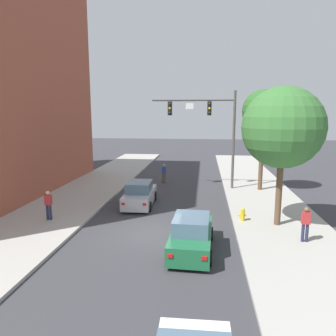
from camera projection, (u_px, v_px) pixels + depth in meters
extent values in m
plane|color=#38383D|center=(155.00, 234.00, 15.87)|extent=(120.00, 120.00, 0.00)
cube|color=#A8A59E|center=(32.00, 228.00, 16.59)|extent=(5.00, 60.00, 0.15)
cube|color=#A8A59E|center=(290.00, 239.00, 15.14)|extent=(5.00, 60.00, 0.15)
cylinder|color=#514C47|center=(234.00, 140.00, 24.44)|extent=(0.20, 0.20, 7.50)
cylinder|color=#514C47|center=(193.00, 100.00, 24.28)|extent=(6.31, 0.14, 0.14)
cube|color=black|center=(209.00, 108.00, 24.24)|extent=(0.32, 0.28, 1.05)
sphere|color=#2D2823|center=(210.00, 104.00, 24.04)|extent=(0.18, 0.18, 0.18)
sphere|color=yellow|center=(209.00, 108.00, 24.10)|extent=(0.18, 0.18, 0.18)
sphere|color=#2D2823|center=(209.00, 113.00, 24.15)|extent=(0.18, 0.18, 0.18)
cube|color=black|center=(170.00, 109.00, 24.58)|extent=(0.32, 0.28, 1.05)
sphere|color=#2D2823|center=(170.00, 104.00, 24.38)|extent=(0.18, 0.18, 0.18)
sphere|color=yellow|center=(170.00, 108.00, 24.44)|extent=(0.18, 0.18, 0.18)
sphere|color=#2D2823|center=(170.00, 113.00, 24.49)|extent=(0.18, 0.18, 0.18)
cube|color=white|center=(190.00, 106.00, 24.36)|extent=(0.60, 0.03, 0.44)
cube|color=#B7B7BC|center=(140.00, 197.00, 20.85)|extent=(1.83, 4.25, 0.80)
cube|color=slate|center=(139.00, 187.00, 20.58)|extent=(1.56, 2.05, 0.64)
cylinder|color=black|center=(132.00, 195.00, 22.24)|extent=(0.24, 0.65, 0.64)
cylinder|color=black|center=(155.00, 196.00, 22.11)|extent=(0.24, 0.65, 0.64)
cylinder|color=black|center=(123.00, 206.00, 19.68)|extent=(0.24, 0.65, 0.64)
cylinder|color=black|center=(149.00, 206.00, 19.55)|extent=(0.24, 0.65, 0.64)
cube|color=red|center=(123.00, 204.00, 18.80)|extent=(0.20, 0.05, 0.14)
cube|color=red|center=(144.00, 204.00, 18.70)|extent=(0.20, 0.05, 0.14)
cube|color=#1E663D|center=(191.00, 238.00, 13.93)|extent=(1.86, 4.26, 0.80)
cube|color=slate|center=(191.00, 224.00, 13.66)|extent=(1.58, 2.06, 0.64)
cylinder|color=black|center=(177.00, 232.00, 15.36)|extent=(0.25, 0.65, 0.64)
cylinder|color=black|center=(211.00, 234.00, 15.12)|extent=(0.25, 0.65, 0.64)
cylinder|color=black|center=(169.00, 255.00, 12.82)|extent=(0.25, 0.65, 0.64)
cylinder|color=black|center=(209.00, 258.00, 12.58)|extent=(0.25, 0.65, 0.64)
cube|color=red|center=(170.00, 256.00, 11.94)|extent=(0.20, 0.05, 0.14)
cube|color=red|center=(204.00, 258.00, 11.75)|extent=(0.20, 0.05, 0.14)
cylinder|color=#232847|center=(47.00, 212.00, 17.58)|extent=(0.14, 0.14, 0.85)
cylinder|color=#232847|center=(51.00, 212.00, 17.56)|extent=(0.14, 0.14, 0.85)
cube|color=#B72D2D|center=(48.00, 200.00, 17.45)|extent=(0.36, 0.22, 0.56)
sphere|color=beige|center=(48.00, 193.00, 17.39)|extent=(0.22, 0.22, 0.22)
cylinder|color=brown|center=(163.00, 178.00, 27.70)|extent=(0.14, 0.14, 0.85)
cylinder|color=brown|center=(165.00, 178.00, 27.68)|extent=(0.14, 0.14, 0.85)
cube|color=#2D4799|center=(164.00, 170.00, 27.57)|extent=(0.36, 0.22, 0.56)
sphere|color=tan|center=(164.00, 165.00, 27.50)|extent=(0.22, 0.22, 0.22)
cylinder|color=#232847|center=(303.00, 233.00, 14.56)|extent=(0.14, 0.14, 0.85)
cylinder|color=#232847|center=(307.00, 233.00, 14.54)|extent=(0.14, 0.14, 0.85)
cube|color=#B72D2D|center=(306.00, 218.00, 14.43)|extent=(0.36, 0.22, 0.56)
sphere|color=brown|center=(307.00, 209.00, 14.37)|extent=(0.22, 0.22, 0.22)
cylinder|color=gold|center=(243.00, 216.00, 17.44)|extent=(0.24, 0.24, 0.55)
sphere|color=gold|center=(243.00, 210.00, 17.38)|extent=(0.22, 0.22, 0.22)
cylinder|color=gold|center=(239.00, 215.00, 17.46)|extent=(0.12, 0.09, 0.09)
cylinder|color=gold|center=(246.00, 215.00, 17.42)|extent=(0.12, 0.09, 0.09)
cylinder|color=brown|center=(279.00, 192.00, 16.60)|extent=(0.32, 0.32, 3.55)
sphere|color=#387033|center=(283.00, 128.00, 16.03)|extent=(4.14, 4.14, 4.14)
cylinder|color=brown|center=(261.00, 159.00, 24.22)|extent=(0.32, 0.32, 4.79)
sphere|color=#2D6028|center=(264.00, 111.00, 23.61)|extent=(3.18, 3.18, 3.18)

